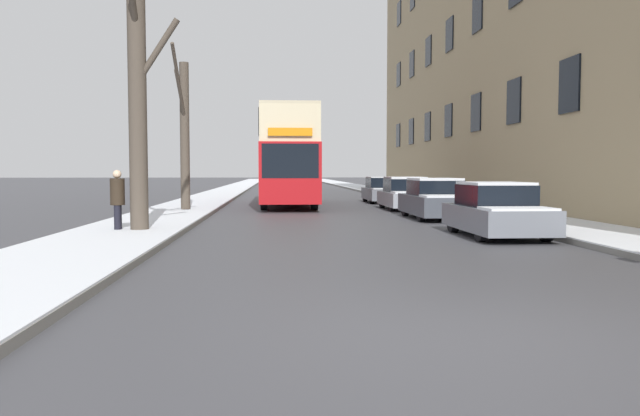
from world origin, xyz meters
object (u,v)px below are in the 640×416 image
at_px(double_decker_bus, 288,153).
at_px(parked_car_2, 405,195).
at_px(parked_car_0, 496,211).
at_px(pedestrian_left_sidewalk, 118,200).
at_px(parked_car_3, 382,191).
at_px(parked_car_1, 436,200).
at_px(bare_tree_left_0, 138,76).
at_px(bare_tree_left_1, 184,131).

xyz_separation_m(double_decker_bus, parked_car_2, (5.07, -3.47, -1.88)).
relative_size(parked_car_0, pedestrian_left_sidewalk, 2.30).
bearing_deg(parked_car_3, parked_car_2, -90.00).
bearing_deg(double_decker_bus, pedestrian_left_sidewalk, -108.85).
height_order(parked_car_1, parked_car_3, parked_car_1).
distance_m(double_decker_bus, parked_car_3, 5.99).
xyz_separation_m(bare_tree_left_0, bare_tree_left_1, (-0.11, 8.71, -0.86)).
distance_m(bare_tree_left_0, parked_car_1, 11.09).
relative_size(bare_tree_left_0, double_decker_bus, 0.80).
bearing_deg(bare_tree_left_0, parked_car_2, 48.58).
xyz_separation_m(parked_car_3, pedestrian_left_sidewalk, (-9.76, -16.33, 0.30)).
bearing_deg(parked_car_3, parked_car_1, -90.00).
bearing_deg(parked_car_1, double_decker_bus, 120.38).
xyz_separation_m(bare_tree_left_0, parked_car_2, (9.15, 10.38, -3.46)).
xyz_separation_m(parked_car_1, pedestrian_left_sidewalk, (-9.76, -5.11, 0.27)).
bearing_deg(parked_car_1, parked_car_2, 90.00).
bearing_deg(parked_car_2, bare_tree_left_1, -169.81).
height_order(parked_car_3, pedestrian_left_sidewalk, pedestrian_left_sidewalk).
distance_m(bare_tree_left_0, bare_tree_left_1, 8.75).
relative_size(bare_tree_left_1, double_decker_bus, 0.58).
bearing_deg(parked_car_3, bare_tree_left_0, -119.13).
bearing_deg(double_decker_bus, parked_car_0, -71.05).
height_order(bare_tree_left_0, double_decker_bus, bare_tree_left_0).
height_order(bare_tree_left_0, parked_car_3, bare_tree_left_0).
height_order(bare_tree_left_1, parked_car_2, bare_tree_left_1).
xyz_separation_m(bare_tree_left_0, pedestrian_left_sidewalk, (-0.61, 0.09, -3.18)).
bearing_deg(parked_car_2, pedestrian_left_sidewalk, -133.52).
xyz_separation_m(bare_tree_left_1, parked_car_1, (9.27, -3.50, -2.60)).
bearing_deg(bare_tree_left_0, parked_car_3, 60.87).
relative_size(parked_car_2, pedestrian_left_sidewalk, 2.37).
distance_m(parked_car_0, parked_car_3, 17.33).
relative_size(parked_car_0, parked_car_2, 0.97).
xyz_separation_m(parked_car_0, parked_car_3, (-0.00, 17.33, -0.01)).
height_order(double_decker_bus, parked_car_1, double_decker_bus).
bearing_deg(pedestrian_left_sidewalk, double_decker_bus, -25.11).
relative_size(parked_car_2, parked_car_3, 1.02).
xyz_separation_m(double_decker_bus, parked_car_1, (5.07, -8.64, -1.87)).
bearing_deg(pedestrian_left_sidewalk, parked_car_0, -102.06).
bearing_deg(parked_car_0, bare_tree_left_1, 133.95).
distance_m(parked_car_2, parked_car_3, 6.05).
bearing_deg(parked_car_1, parked_car_3, 90.00).
bearing_deg(parked_car_3, double_decker_bus, -153.02).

